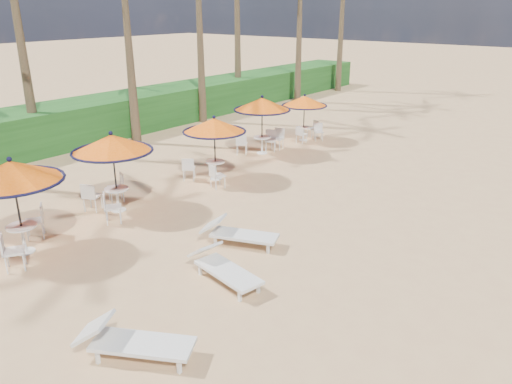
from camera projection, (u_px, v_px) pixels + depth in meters
ground at (150, 312)px, 10.41m from camera, size 160.00×160.00×0.00m
scrub_hedge at (141, 110)px, 26.00m from camera, size 3.00×40.00×1.80m
station_0 at (13, 181)px, 12.24m from camera, size 2.47×2.47×2.57m
station_1 at (111, 153)px, 14.90m from camera, size 2.43×2.43×2.53m
station_2 at (213, 131)px, 17.66m from camera, size 2.28×2.28×2.37m
station_3 at (262, 111)px, 20.95m from camera, size 2.41×2.47×2.51m
station_4 at (306, 107)px, 23.06m from camera, size 2.10×2.16×2.19m
lounger_near at (131, 340)px, 8.95m from camera, size 2.20×1.61×0.77m
lounger_mid at (222, 266)px, 11.50m from camera, size 2.19×1.05×0.76m
lounger_far at (237, 233)px, 13.23m from camera, size 2.16×1.34×0.74m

